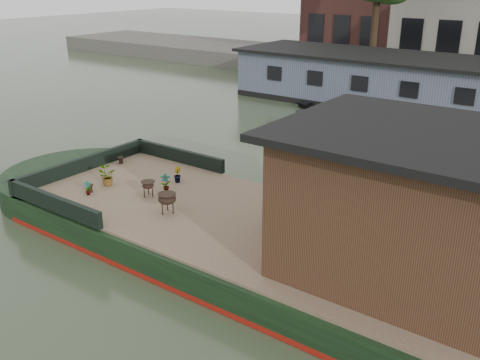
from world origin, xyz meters
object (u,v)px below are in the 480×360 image
Objects in this scene: dinghy at (330,105)px; bicycle at (306,209)px; cabin at (407,202)px; potted_plant_a at (166,183)px; brazier_front at (167,203)px; brazier_rear at (148,189)px.

bicycle is at bearing -143.24° from dinghy.
potted_plant_a is (-5.50, 0.21, -1.01)m from cabin.
bicycle is 3.98× the size of potted_plant_a.
cabin is 4.82m from brazier_front.
brazier_rear is at bearing -106.98° from potted_plant_a.
brazier_front is (0.83, -0.81, 0.00)m from potted_plant_a.
brazier_rear is 11.83m from dinghy.
potted_plant_a is 1.16m from brazier_front.
cabin reaches higher than brazier_rear.
cabin reaches higher than dinghy.
brazier_front is at bearing -44.48° from potted_plant_a.
cabin is 9.32× the size of brazier_front.
cabin is at bearing -2.16° from potted_plant_a.
brazier_rear is at bearing -177.87° from cabin.
bicycle is 12.32m from dinghy.
potted_plant_a reaches higher than dinghy.
brazier_front is 12.38m from dinghy.
brazier_front is (-4.67, -0.60, -1.01)m from cabin.
potted_plant_a is at bearing 73.64° from bicycle.
cabin is at bearing -136.28° from dinghy.
potted_plant_a is 0.44m from brazier_rear.
dinghy is (-2.52, 12.10, -0.57)m from brazier_front.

